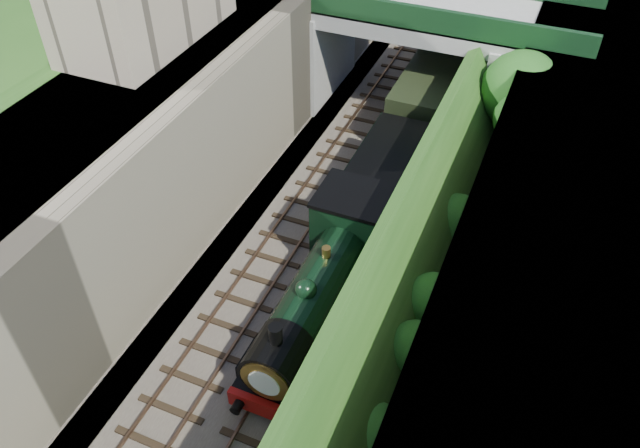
% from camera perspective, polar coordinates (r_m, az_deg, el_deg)
% --- Properties ---
extents(trackbed, '(10.00, 90.00, 0.20)m').
position_cam_1_polar(trackbed, '(33.41, 6.54, 7.17)').
color(trackbed, '#473F38').
rests_on(trackbed, ground).
extents(retaining_wall, '(1.00, 90.00, 7.00)m').
position_cam_1_polar(retaining_wall, '(33.29, -2.30, 14.13)').
color(retaining_wall, '#756B56').
rests_on(retaining_wall, ground).
extents(street_plateau_left, '(6.00, 90.00, 7.00)m').
position_cam_1_polar(street_plateau_left, '(34.77, -7.74, 15.06)').
color(street_plateau_left, '#262628').
rests_on(street_plateau_left, ground).
extents(street_plateau_right, '(8.00, 90.00, 6.25)m').
position_cam_1_polar(street_plateau_right, '(31.09, 23.98, 7.33)').
color(street_plateau_right, '#262628').
rests_on(street_plateau_right, ground).
extents(embankment_slope, '(4.65, 90.00, 6.36)m').
position_cam_1_polar(embankment_slope, '(30.02, 15.08, 7.42)').
color(embankment_slope, '#1E4714').
rests_on(embankment_slope, ground).
extents(track_left, '(2.50, 90.00, 0.20)m').
position_cam_1_polar(track_left, '(33.81, 3.31, 8.15)').
color(track_left, black).
rests_on(track_left, trackbed).
extents(track_right, '(2.50, 90.00, 0.20)m').
position_cam_1_polar(track_right, '(33.09, 8.54, 6.89)').
color(track_right, black).
rests_on(track_right, trackbed).
extents(road_bridge, '(16.00, 6.40, 7.25)m').
position_cam_1_polar(road_bridge, '(34.62, 10.71, 15.66)').
color(road_bridge, gray).
rests_on(road_bridge, ground).
extents(tree, '(3.60, 3.80, 6.60)m').
position_cam_1_polar(tree, '(30.18, 18.09, 11.40)').
color(tree, black).
rests_on(tree, ground).
extents(locomotive, '(3.10, 10.22, 3.83)m').
position_cam_1_polar(locomotive, '(23.15, 0.40, -5.66)').
color(locomotive, black).
rests_on(locomotive, trackbed).
extents(tender, '(2.70, 6.00, 3.05)m').
position_cam_1_polar(tender, '(28.51, 6.09, 4.10)').
color(tender, black).
rests_on(tender, trackbed).
extents(coach_front, '(2.90, 18.00, 3.70)m').
position_cam_1_polar(coach_front, '(38.82, 12.18, 15.09)').
color(coach_front, black).
rests_on(coach_front, trackbed).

